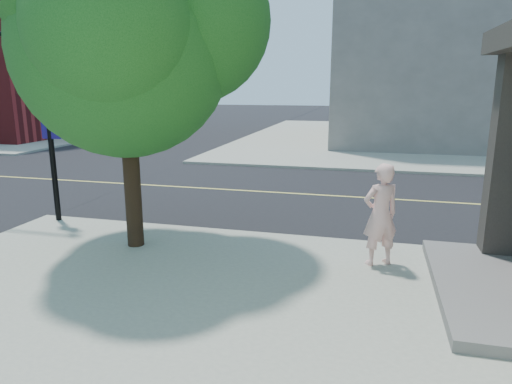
# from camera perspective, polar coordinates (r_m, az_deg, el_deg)

# --- Properties ---
(ground) EXTENTS (140.00, 140.00, 0.00)m
(ground) POSITION_cam_1_polar(r_m,az_deg,el_deg) (12.76, -21.05, -3.50)
(ground) COLOR black
(ground) RESTS_ON ground
(road_ew) EXTENTS (140.00, 9.00, 0.01)m
(road_ew) POSITION_cam_1_polar(r_m,az_deg,el_deg) (16.50, -12.10, 0.77)
(road_ew) COLOR black
(road_ew) RESTS_ON ground
(sidewalk_ne) EXTENTS (29.00, 25.00, 0.12)m
(sidewalk_ne) POSITION_cam_1_polar(r_m,az_deg,el_deg) (32.20, 25.60, 5.83)
(sidewalk_ne) COLOR #979989
(sidewalk_ne) RESTS_ON ground
(filler_ne) EXTENTS (18.00, 16.00, 14.00)m
(filler_ne) POSITION_cam_1_polar(r_m,az_deg,el_deg) (32.81, 27.61, 18.16)
(filler_ne) COLOR slate
(filler_ne) RESTS_ON sidewalk_ne
(man_on_phone) EXTENTS (0.85, 0.76, 1.96)m
(man_on_phone) POSITION_cam_1_polar(r_m,az_deg,el_deg) (8.89, 15.25, -2.76)
(man_on_phone) COLOR beige
(man_on_phone) RESTS_ON sidewalk_se
(street_tree) EXTENTS (5.26, 4.79, 6.99)m
(street_tree) POSITION_cam_1_polar(r_m,az_deg,el_deg) (9.70, -15.65, 19.58)
(street_tree) COLOR black
(street_tree) RESTS_ON sidewalk_se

